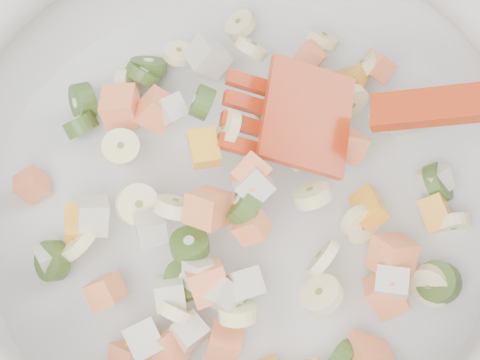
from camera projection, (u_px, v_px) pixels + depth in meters
mixing_bowl at (241, 168)px, 0.46m from camera, size 0.48×0.44×0.17m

